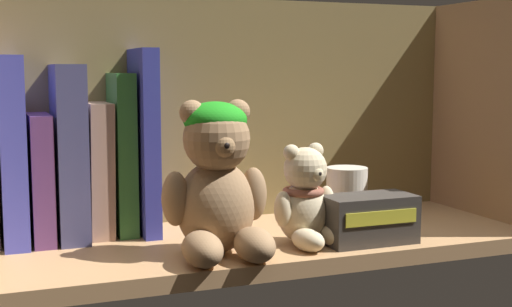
# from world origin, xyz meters

# --- Properties ---
(shelf_board) EXTENTS (0.76, 0.25, 0.02)m
(shelf_board) POSITION_xyz_m (0.00, 0.00, 0.01)
(shelf_board) COLOR tan
(shelf_board) RESTS_ON ground
(shelf_back_panel) EXTENTS (0.79, 0.01, 0.33)m
(shelf_back_panel) POSITION_xyz_m (0.00, 0.13, 0.17)
(shelf_back_panel) COLOR olive
(shelf_back_panel) RESTS_ON ground
(shelf_side_panel_right) EXTENTS (0.02, 0.27, 0.33)m
(shelf_side_panel_right) POSITION_xyz_m (0.39, 0.00, 0.17)
(shelf_side_panel_right) COLOR tan
(shelf_side_panel_right) RESTS_ON ground
(book_3) EXTENTS (0.03, 0.15, 0.23)m
(book_3) POSITION_xyz_m (-0.26, 0.10, 0.13)
(book_3) COLOR #4449C0
(book_3) RESTS_ON shelf_board
(book_4) EXTENTS (0.03, 0.14, 0.16)m
(book_4) POSITION_xyz_m (-0.23, 0.10, 0.10)
(book_4) COLOR #5F3772
(book_4) RESTS_ON shelf_board
(book_5) EXTENTS (0.04, 0.15, 0.22)m
(book_5) POSITION_xyz_m (-0.19, 0.10, 0.13)
(book_5) COLOR #444676
(book_5) RESTS_ON shelf_board
(book_6) EXTENTS (0.03, 0.11, 0.17)m
(book_6) POSITION_xyz_m (-0.16, 0.10, 0.11)
(book_6) COLOR tan
(book_6) RESTS_ON shelf_board
(book_7) EXTENTS (0.03, 0.11, 0.21)m
(book_7) POSITION_xyz_m (-0.13, 0.10, 0.12)
(book_7) COLOR #357533
(book_7) RESTS_ON shelf_board
(book_8) EXTENTS (0.02, 0.14, 0.24)m
(book_8) POSITION_xyz_m (-0.10, 0.10, 0.14)
(book_8) COLOR #30359A
(book_8) RESTS_ON shelf_board
(teddy_bear_larger) EXTENTS (0.13, 0.13, 0.18)m
(teddy_bear_larger) POSITION_xyz_m (-0.04, -0.06, 0.10)
(teddy_bear_larger) COLOR #93704C
(teddy_bear_larger) RESTS_ON shelf_board
(teddy_bear_smaller) EXTENTS (0.09, 0.10, 0.12)m
(teddy_bear_smaller) POSITION_xyz_m (0.07, -0.06, 0.07)
(teddy_bear_smaller) COLOR beige
(teddy_bear_smaller) RESTS_ON shelf_board
(pillar_candle) EXTENTS (0.06, 0.06, 0.08)m
(pillar_candle) POSITION_xyz_m (0.17, 0.02, 0.06)
(pillar_candle) COLOR silver
(pillar_candle) RESTS_ON shelf_board
(small_product_box) EXTENTS (0.11, 0.06, 0.06)m
(small_product_box) POSITION_xyz_m (0.15, -0.08, 0.05)
(small_product_box) COLOR #38332D
(small_product_box) RESTS_ON shelf_board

